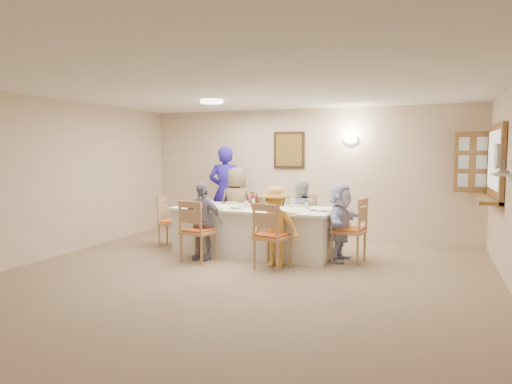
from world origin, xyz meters
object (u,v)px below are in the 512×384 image
at_px(condiment_ketchup, 253,200).
at_px(diner_back_right, 301,214).
at_px(dining_table, 254,230).
at_px(chair_front_left, 198,230).
at_px(diner_front_left, 202,221).
at_px(desk_fan, 500,162).
at_px(diner_back_left, 237,205).
at_px(chair_back_left, 240,217).
at_px(serving_hatch, 496,163).
at_px(chair_front_right, 273,235).
at_px(chair_right_end, 349,229).
at_px(diner_right_end, 340,222).
at_px(diner_front_right, 275,227).
at_px(caregiver, 225,192).
at_px(chair_back_right, 302,221).
at_px(chair_left_end, 172,222).

bearing_deg(condiment_ketchup, diner_back_right, 46.33).
bearing_deg(dining_table, chair_front_left, -126.87).
bearing_deg(diner_front_left, desk_fan, 3.27).
bearing_deg(diner_back_left, condiment_ketchup, 124.93).
bearing_deg(diner_back_left, chair_back_left, -96.18).
xyz_separation_m(desk_fan, diner_back_left, (-4.07, 1.37, -0.86)).
distance_m(serving_hatch, diner_back_right, 3.11).
relative_size(desk_fan, chair_front_right, 0.31).
bearing_deg(chair_right_end, serving_hatch, 115.44).
bearing_deg(diner_back_left, diner_right_end, 155.22).
relative_size(diner_front_left, diner_front_right, 1.02).
relative_size(diner_back_right, condiment_ketchup, 4.72).
relative_size(desk_fan, dining_table, 0.11).
height_order(diner_front_right, caregiver, caregiver).
bearing_deg(diner_back_right, desk_fan, 157.10).
bearing_deg(diner_back_right, diner_right_end, 143.03).
relative_size(diner_back_left, diner_front_right, 1.18).
height_order(chair_back_right, chair_front_right, chair_front_right).
height_order(serving_hatch, chair_back_left, serving_hatch).
distance_m(serving_hatch, desk_fan, 1.36).
relative_size(chair_back_left, condiment_ketchup, 3.72).
xyz_separation_m(chair_right_end, diner_front_left, (-2.15, -0.68, 0.11)).
xyz_separation_m(desk_fan, caregiver, (-4.52, 1.84, -0.66)).
height_order(chair_left_end, diner_front_right, diner_front_right).
height_order(chair_front_left, chair_right_end, chair_right_end).
bearing_deg(diner_back_right, chair_left_end, 20.25).
xyz_separation_m(dining_table, diner_front_right, (0.60, -0.68, 0.21)).
bearing_deg(chair_left_end, diner_front_left, -134.94).
distance_m(chair_front_left, diner_front_left, 0.17).
xyz_separation_m(dining_table, condiment_ketchup, (-0.03, 0.02, 0.51)).
distance_m(dining_table, caregiver, 1.64).
bearing_deg(diner_front_left, chair_back_right, 54.43).
bearing_deg(condiment_ketchup, diner_back_left, 131.11).
distance_m(desk_fan, chair_left_end, 5.19).
xyz_separation_m(chair_back_right, chair_right_end, (0.95, -0.80, 0.03)).
bearing_deg(chair_back_left, condiment_ketchup, -47.20).
distance_m(chair_back_left, chair_left_end, 1.24).
xyz_separation_m(chair_back_right, condiment_ketchup, (-0.63, -0.78, 0.42)).
distance_m(chair_back_right, diner_right_end, 1.15).
distance_m(dining_table, chair_right_end, 1.55).
relative_size(desk_fan, diner_front_right, 0.26).
distance_m(dining_table, diner_front_left, 0.93).
height_order(diner_back_right, condiment_ketchup, diner_back_right).
height_order(chair_back_right, condiment_ketchup, condiment_ketchup).
bearing_deg(diner_right_end, chair_back_right, 51.54).
height_order(chair_front_right, chair_right_end, chair_right_end).
relative_size(chair_left_end, diner_back_left, 0.64).
bearing_deg(dining_table, diner_back_right, 48.58).
xyz_separation_m(serving_hatch, diner_front_right, (-2.98, -1.34, -0.91)).
height_order(serving_hatch, dining_table, serving_hatch).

